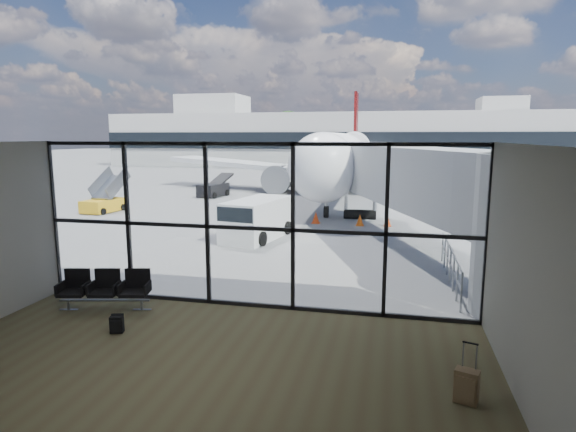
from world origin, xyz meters
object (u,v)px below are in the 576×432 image
at_px(backpack, 117,324).
at_px(mobile_stairs, 104,203).
at_px(seating_row, 106,287).
at_px(service_van, 256,219).
at_px(belt_loader, 214,189).
at_px(suitcase, 466,386).
at_px(airliner, 345,156).

bearing_deg(backpack, mobile_stairs, 108.09).
height_order(seating_row, service_van, service_van).
bearing_deg(belt_loader, service_van, -51.67).
height_order(seating_row, suitcase, suitcase).
relative_size(backpack, service_van, 0.10).
bearing_deg(seating_row, mobile_stairs, 110.80).
bearing_deg(mobile_stairs, service_van, -19.51).
bearing_deg(suitcase, airliner, 118.36).
relative_size(suitcase, airliner, 0.03).
bearing_deg(airliner, service_van, -96.93).
height_order(airliner, mobile_stairs, airliner).
distance_m(service_van, mobile_stairs, 12.74).
xyz_separation_m(seating_row, belt_loader, (-6.16, 23.85, -0.02)).
height_order(backpack, airliner, airliner).
distance_m(suitcase, service_van, 14.51).
bearing_deg(seating_row, suitcase, -30.50).
distance_m(backpack, suitcase, 7.83).
bearing_deg(backpack, airliner, 70.22).
distance_m(seating_row, mobile_stairs, 18.15).
xyz_separation_m(suitcase, airliner, (-5.58, 33.18, 2.61)).
bearing_deg(backpack, suitcase, -26.40).
height_order(belt_loader, mobile_stairs, mobile_stairs).
height_order(airliner, belt_loader, airliner).
bearing_deg(belt_loader, airliner, 44.64).
relative_size(backpack, airliner, 0.01).
xyz_separation_m(belt_loader, mobile_stairs, (-3.86, -8.71, -0.05)).
relative_size(service_van, mobile_stairs, 1.37).
bearing_deg(mobile_stairs, backpack, -49.48).
bearing_deg(belt_loader, backpack, -63.44).
height_order(suitcase, service_van, service_van).
relative_size(airliner, service_van, 8.51).
relative_size(seating_row, mobile_stairs, 0.75).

